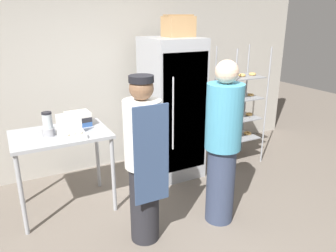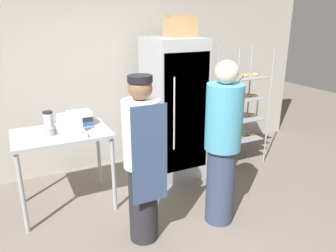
{
  "view_description": "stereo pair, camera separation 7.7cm",
  "coord_description": "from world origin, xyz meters",
  "px_view_note": "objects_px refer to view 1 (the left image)",
  "views": [
    {
      "loc": [
        -1.43,
        -2.15,
        2.11
      ],
      "look_at": [
        0.06,
        0.7,
        1.02
      ],
      "focal_mm": 35.0,
      "sensor_mm": 36.0,
      "label": 1
    },
    {
      "loc": [
        -1.36,
        -2.19,
        2.11
      ],
      "look_at": [
        0.06,
        0.7,
        1.02
      ],
      "focal_mm": 35.0,
      "sensor_mm": 36.0,
      "label": 2
    }
  ],
  "objects_px": {
    "donut_box": "(72,134)",
    "person_customer": "(223,144)",
    "baking_rack": "(240,107)",
    "cardboard_storage_box": "(178,26)",
    "binder_stack": "(78,119)",
    "refrigerator": "(172,109)",
    "blender_pitcher": "(48,125)",
    "person_baker": "(144,160)"
  },
  "relations": [
    {
      "from": "donut_box",
      "to": "person_customer",
      "type": "bearing_deg",
      "value": -30.85
    },
    {
      "from": "baking_rack",
      "to": "cardboard_storage_box",
      "type": "height_order",
      "value": "cardboard_storage_box"
    },
    {
      "from": "cardboard_storage_box",
      "to": "binder_stack",
      "type": "bearing_deg",
      "value": -174.12
    },
    {
      "from": "donut_box",
      "to": "binder_stack",
      "type": "height_order",
      "value": "donut_box"
    },
    {
      "from": "refrigerator",
      "to": "cardboard_storage_box",
      "type": "relative_size",
      "value": 5.11
    },
    {
      "from": "blender_pitcher",
      "to": "person_customer",
      "type": "height_order",
      "value": "person_customer"
    },
    {
      "from": "donut_box",
      "to": "person_baker",
      "type": "distance_m",
      "value": 0.87
    },
    {
      "from": "binder_stack",
      "to": "person_baker",
      "type": "xyz_separation_m",
      "value": [
        0.33,
        -1.09,
        -0.14
      ]
    },
    {
      "from": "person_baker",
      "to": "person_customer",
      "type": "bearing_deg",
      "value": -5.14
    },
    {
      "from": "donut_box",
      "to": "binder_stack",
      "type": "relative_size",
      "value": 0.97
    },
    {
      "from": "refrigerator",
      "to": "donut_box",
      "type": "height_order",
      "value": "refrigerator"
    },
    {
      "from": "refrigerator",
      "to": "cardboard_storage_box",
      "type": "bearing_deg",
      "value": 23.88
    },
    {
      "from": "blender_pitcher",
      "to": "refrigerator",
      "type": "bearing_deg",
      "value": 9.86
    },
    {
      "from": "person_baker",
      "to": "donut_box",
      "type": "bearing_deg",
      "value": 124.27
    },
    {
      "from": "refrigerator",
      "to": "binder_stack",
      "type": "distance_m",
      "value": 1.26
    },
    {
      "from": "person_baker",
      "to": "person_customer",
      "type": "height_order",
      "value": "person_customer"
    },
    {
      "from": "person_baker",
      "to": "refrigerator",
      "type": "bearing_deg",
      "value": 51.78
    },
    {
      "from": "baking_rack",
      "to": "blender_pitcher",
      "type": "xyz_separation_m",
      "value": [
        -2.67,
        -0.16,
        0.19
      ]
    },
    {
      "from": "baking_rack",
      "to": "donut_box",
      "type": "bearing_deg",
      "value": -172.18
    },
    {
      "from": "baking_rack",
      "to": "blender_pitcher",
      "type": "bearing_deg",
      "value": -176.56
    },
    {
      "from": "refrigerator",
      "to": "donut_box",
      "type": "distance_m",
      "value": 1.49
    },
    {
      "from": "refrigerator",
      "to": "blender_pitcher",
      "type": "xyz_separation_m",
      "value": [
        -1.61,
        -0.28,
        0.1
      ]
    },
    {
      "from": "binder_stack",
      "to": "cardboard_storage_box",
      "type": "relative_size",
      "value": 0.76
    },
    {
      "from": "baking_rack",
      "to": "person_baker",
      "type": "bearing_deg",
      "value": -152.0
    },
    {
      "from": "refrigerator",
      "to": "binder_stack",
      "type": "height_order",
      "value": "refrigerator"
    },
    {
      "from": "baking_rack",
      "to": "donut_box",
      "type": "xyz_separation_m",
      "value": [
        -2.48,
        -0.34,
        0.12
      ]
    },
    {
      "from": "binder_stack",
      "to": "baking_rack",
      "type": "bearing_deg",
      "value": -0.74
    },
    {
      "from": "baking_rack",
      "to": "donut_box",
      "type": "height_order",
      "value": "baking_rack"
    },
    {
      "from": "cardboard_storage_box",
      "to": "person_baker",
      "type": "height_order",
      "value": "cardboard_storage_box"
    },
    {
      "from": "donut_box",
      "to": "person_baker",
      "type": "xyz_separation_m",
      "value": [
        0.49,
        -0.72,
        -0.11
      ]
    },
    {
      "from": "baking_rack",
      "to": "cardboard_storage_box",
      "type": "bearing_deg",
      "value": 169.66
    },
    {
      "from": "donut_box",
      "to": "person_customer",
      "type": "relative_size",
      "value": 0.15
    },
    {
      "from": "person_baker",
      "to": "person_customer",
      "type": "xyz_separation_m",
      "value": [
        0.84,
        -0.08,
        0.03
      ]
    },
    {
      "from": "person_baker",
      "to": "person_customer",
      "type": "distance_m",
      "value": 0.84
    },
    {
      "from": "blender_pitcher",
      "to": "person_baker",
      "type": "xyz_separation_m",
      "value": [
        0.69,
        -0.9,
        -0.18
      ]
    },
    {
      "from": "blender_pitcher",
      "to": "binder_stack",
      "type": "relative_size",
      "value": 0.93
    },
    {
      "from": "refrigerator",
      "to": "person_baker",
      "type": "relative_size",
      "value": 1.14
    },
    {
      "from": "cardboard_storage_box",
      "to": "person_customer",
      "type": "bearing_deg",
      "value": -99.04
    },
    {
      "from": "baking_rack",
      "to": "person_baker",
      "type": "height_order",
      "value": "baking_rack"
    },
    {
      "from": "refrigerator",
      "to": "donut_box",
      "type": "relative_size",
      "value": 7.0
    },
    {
      "from": "person_baker",
      "to": "cardboard_storage_box",
      "type": "bearing_deg",
      "value": 49.62
    },
    {
      "from": "baking_rack",
      "to": "binder_stack",
      "type": "bearing_deg",
      "value": 179.26
    }
  ]
}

